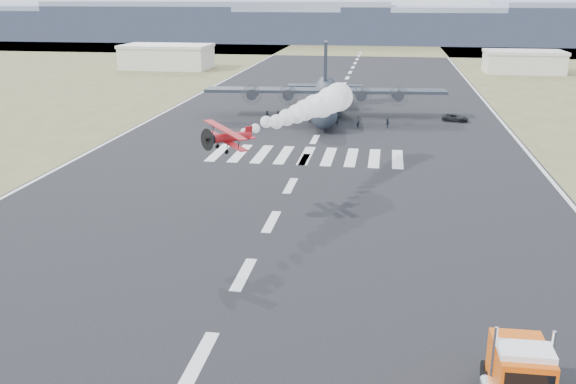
% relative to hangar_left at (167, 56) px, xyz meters
% --- Properties ---
extents(ground, '(500.00, 500.00, 0.00)m').
position_rel_hangar_left_xyz_m(ground, '(52.00, -145.00, -3.41)').
color(ground, black).
rests_on(ground, ground).
extents(scrub_far, '(500.00, 80.00, 0.00)m').
position_rel_hangar_left_xyz_m(scrub_far, '(52.00, 85.00, -3.41)').
color(scrub_far, brown).
rests_on(scrub_far, ground).
extents(runway_markings, '(60.00, 260.00, 0.01)m').
position_rel_hangar_left_xyz_m(runway_markings, '(52.00, -85.00, -3.40)').
color(runway_markings, silver).
rests_on(runway_markings, ground).
extents(ridge_seg_b, '(150.00, 50.00, 15.00)m').
position_rel_hangar_left_xyz_m(ridge_seg_b, '(-78.00, 115.00, 4.09)').
color(ridge_seg_b, gray).
rests_on(ridge_seg_b, ground).
extents(ridge_seg_c, '(150.00, 50.00, 17.00)m').
position_rel_hangar_left_xyz_m(ridge_seg_c, '(-13.00, 115.00, 5.09)').
color(ridge_seg_c, gray).
rests_on(ridge_seg_c, ground).
extents(ridge_seg_d, '(150.00, 50.00, 13.00)m').
position_rel_hangar_left_xyz_m(ridge_seg_d, '(52.00, 115.00, 3.09)').
color(ridge_seg_d, gray).
rests_on(ridge_seg_d, ground).
extents(ridge_seg_e, '(150.00, 50.00, 15.00)m').
position_rel_hangar_left_xyz_m(ridge_seg_e, '(117.00, 115.00, 4.09)').
color(ridge_seg_e, gray).
rests_on(ridge_seg_e, ground).
extents(hangar_left, '(24.50, 14.50, 6.70)m').
position_rel_hangar_left_xyz_m(hangar_left, '(0.00, 0.00, 0.00)').
color(hangar_left, '#BAB7A6').
rests_on(hangar_left, ground).
extents(hangar_right, '(20.50, 12.50, 5.90)m').
position_rel_hangar_left_xyz_m(hangar_right, '(98.00, 5.00, -0.40)').
color(hangar_right, '#BAB7A6').
rests_on(hangar_right, ground).
extents(semi_truck, '(3.01, 8.65, 3.88)m').
position_rel_hangar_left_xyz_m(semi_truck, '(69.74, -147.56, -1.50)').
color(semi_truck, black).
rests_on(semi_truck, ground).
extents(aerobatic_biplane, '(5.50, 5.24, 2.60)m').
position_rel_hangar_left_xyz_m(aerobatic_biplane, '(48.26, -121.98, 4.86)').
color(aerobatic_biplane, '#BC0C2D').
extents(smoke_trail, '(9.44, 22.43, 3.52)m').
position_rel_hangar_left_xyz_m(smoke_trail, '(54.97, -103.43, 5.02)').
color(smoke_trail, white).
extents(transport_aircraft, '(41.44, 34.06, 11.95)m').
position_rel_hangar_left_xyz_m(transport_aircraft, '(51.42, -65.21, -0.33)').
color(transport_aircraft, black).
rests_on(transport_aircraft, ground).
extents(support_vehicle, '(4.78, 3.12, 1.22)m').
position_rel_hangar_left_xyz_m(support_vehicle, '(73.77, -67.49, -2.80)').
color(support_vehicle, black).
rests_on(support_vehicle, ground).
extents(crew_a, '(0.78, 0.85, 1.89)m').
position_rel_hangar_left_xyz_m(crew_a, '(57.88, -75.54, -2.47)').
color(crew_a, black).
rests_on(crew_a, ground).
extents(crew_b, '(0.91, 0.66, 1.71)m').
position_rel_hangar_left_xyz_m(crew_b, '(49.60, -72.45, -2.55)').
color(crew_b, black).
rests_on(crew_b, ground).
extents(crew_c, '(0.99, 1.10, 1.58)m').
position_rel_hangar_left_xyz_m(crew_c, '(62.47, -74.76, -2.62)').
color(crew_c, black).
rests_on(crew_c, ground).
extents(crew_d, '(1.17, 1.13, 1.84)m').
position_rel_hangar_left_xyz_m(crew_d, '(42.54, -72.72, -2.49)').
color(crew_d, black).
rests_on(crew_d, ground).
extents(crew_e, '(0.90, 0.56, 1.83)m').
position_rel_hangar_left_xyz_m(crew_e, '(44.38, -72.40, -2.49)').
color(crew_e, black).
rests_on(crew_e, ground).
extents(crew_f, '(1.44, 1.73, 1.86)m').
position_rel_hangar_left_xyz_m(crew_f, '(49.80, -68.59, -2.48)').
color(crew_f, black).
rests_on(crew_f, ground).
extents(crew_g, '(0.73, 0.74, 1.57)m').
position_rel_hangar_left_xyz_m(crew_g, '(54.41, -73.84, -2.62)').
color(crew_g, black).
rests_on(crew_g, ground).
extents(crew_h, '(0.51, 0.81, 1.64)m').
position_rel_hangar_left_xyz_m(crew_h, '(52.61, -73.30, -2.59)').
color(crew_h, black).
rests_on(crew_h, ground).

